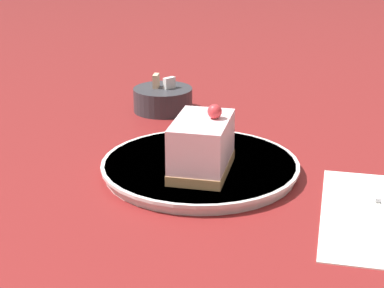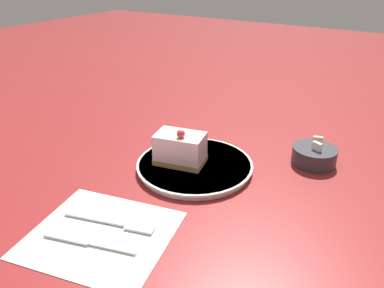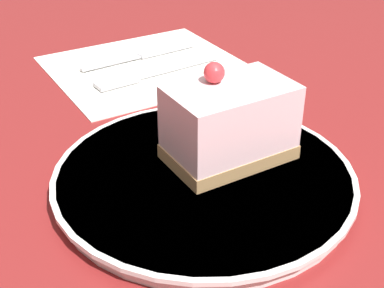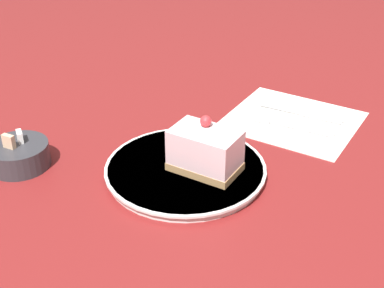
{
  "view_description": "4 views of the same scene",
  "coord_description": "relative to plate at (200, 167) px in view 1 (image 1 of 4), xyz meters",
  "views": [
    {
      "loc": [
        0.28,
        -0.66,
        0.32
      ],
      "look_at": [
        -0.03,
        -0.0,
        0.04
      ],
      "focal_mm": 60.0,
      "sensor_mm": 36.0,
      "label": 1
    },
    {
      "loc": [
        0.57,
        0.38,
        0.41
      ],
      "look_at": [
        -0.01,
        0.02,
        0.07
      ],
      "focal_mm": 35.0,
      "sensor_mm": 36.0,
      "label": 2
    },
    {
      "loc": [
        -0.37,
        0.14,
        0.26
      ],
      "look_at": [
        -0.02,
        0.02,
        0.04
      ],
      "focal_mm": 50.0,
      "sensor_mm": 36.0,
      "label": 3
    },
    {
      "loc": [
        -0.52,
        -0.47,
        0.46
      ],
      "look_at": [
        -0.02,
        0.01,
        0.06
      ],
      "focal_mm": 50.0,
      "sensor_mm": 36.0,
      "label": 4
    }
  ],
  "objects": [
    {
      "name": "plate",
      "position": [
        0.0,
        0.0,
        0.0
      ],
      "size": [
        0.25,
        0.25,
        0.01
      ],
      "color": "silver",
      "rests_on": "ground_plane"
    },
    {
      "name": "cake_slice",
      "position": [
        0.01,
        -0.03,
        0.04
      ],
      "size": [
        0.09,
        0.11,
        0.08
      ],
      "rotation": [
        0.0,
        0.0,
        0.22
      ],
      "color": "#AD8451",
      "rests_on": "plate"
    },
    {
      "name": "ground_plane",
      "position": [
        0.03,
        -0.02,
        -0.01
      ],
      "size": [
        4.0,
        4.0,
        0.0
      ],
      "primitive_type": "plane",
      "color": "maroon"
    },
    {
      "name": "sugar_bowl",
      "position": [
        -0.16,
        0.21,
        0.01
      ],
      "size": [
        0.1,
        0.1,
        0.06
      ],
      "color": "#333338",
      "rests_on": "ground_plane"
    }
  ]
}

